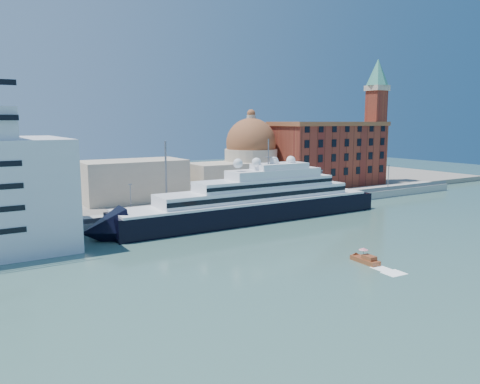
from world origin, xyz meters
TOP-DOWN VIEW (x-y plane):
  - ground at (0.00, 0.00)m, footprint 400.00×400.00m
  - quay at (0.00, 34.00)m, footprint 180.00×10.00m
  - land at (0.00, 75.00)m, footprint 260.00×72.00m
  - quay_fence at (0.00, 29.50)m, footprint 180.00×0.10m
  - superyacht at (-3.44, 23.00)m, footprint 81.51×11.30m
  - service_barge at (-56.95, 21.66)m, footprint 11.79×4.85m
  - water_taxi at (-3.45, -18.50)m, footprint 2.27×5.99m
  - warehouse at (52.00, 52.00)m, footprint 43.00×19.00m
  - campanile at (76.00, 52.00)m, footprint 8.40×8.40m
  - church at (6.39, 57.72)m, footprint 66.00×18.00m
  - lamp_posts at (-12.67, 32.27)m, footprint 120.80×2.40m

SIDE VIEW (x-z plane):
  - ground at x=0.00m, z-range 0.00..0.00m
  - water_taxi at x=-3.45m, z-range -0.73..2.07m
  - service_barge at x=-56.95m, z-range -0.55..2.04m
  - land at x=0.00m, z-range 0.00..2.00m
  - quay at x=0.00m, z-range 0.00..2.50m
  - quay_fence at x=0.00m, z-range 2.50..3.70m
  - superyacht at x=-3.44m, z-range -7.98..16.38m
  - lamp_posts at x=-12.67m, z-range 0.84..18.84m
  - church at x=6.39m, z-range -1.84..23.66m
  - warehouse at x=52.00m, z-range 2.16..25.41m
  - campanile at x=76.00m, z-range 5.26..52.26m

